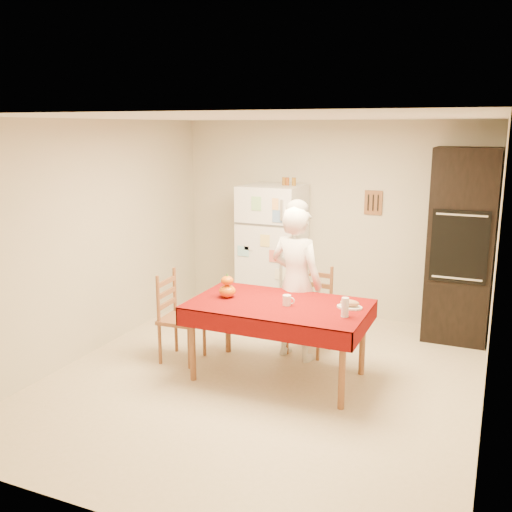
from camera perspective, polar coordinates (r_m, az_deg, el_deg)
The scene contains 17 objects.
floor at distance 5.73m, azimuth 0.68°, elevation -12.18°, with size 4.50×4.50×0.00m, color #C8B790.
room_shell at distance 5.25m, azimuth 0.74°, elevation 4.07°, with size 4.02×4.52×2.51m.
refrigerator at distance 7.35m, azimuth 1.65°, elevation 0.48°, with size 0.75×0.74×1.70m.
oven_cabinet at distance 6.86m, azimuth 19.82°, elevation 0.96°, with size 0.70×0.62×2.20m.
dining_table at distance 5.52m, azimuth 2.30°, elevation -5.43°, with size 1.70×1.00×0.76m.
chair_far at distance 6.27m, azimuth 5.59°, elevation -5.00°, with size 0.46×0.44×0.95m.
chair_left at distance 6.06m, azimuth -7.98°, elevation -5.70°, with size 0.42×0.44×0.95m.
seated_woman at distance 5.98m, azimuth 4.03°, elevation -2.73°, with size 0.60×0.39×1.64m, color white.
coffee_mug at distance 5.43m, azimuth 3.10°, elevation -4.44°, with size 0.08×0.08×0.10m, color white.
pumpkin_lower at distance 5.68m, azimuth -2.89°, elevation -3.53°, with size 0.17×0.17×0.13m, color #DD4E05.
pumpkin_upper at distance 5.65m, azimuth -2.90°, elevation -2.47°, with size 0.12×0.12×0.09m, color red.
wine_glass at distance 5.16m, azimuth 8.90°, elevation -5.08°, with size 0.07×0.07×0.18m, color white.
bread_plate at distance 5.42m, azimuth 9.34°, elevation -5.07°, with size 0.24×0.24×0.02m, color white.
bread_loaf at distance 5.41m, azimuth 9.36°, elevation -4.66°, with size 0.18×0.10×0.06m, color #A98253.
spice_jar_left at distance 7.21m, azimuth 2.83°, elevation 7.48°, with size 0.05×0.05×0.10m, color brown.
spice_jar_mid at distance 7.19m, azimuth 3.15°, elevation 7.46°, with size 0.05×0.05×0.10m, color brown.
spice_jar_right at distance 7.16m, azimuth 3.81°, elevation 7.43°, with size 0.05×0.05×0.10m, color #8D5D19.
Camera 1 is at (1.99, -4.79, 2.43)m, focal length 40.00 mm.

